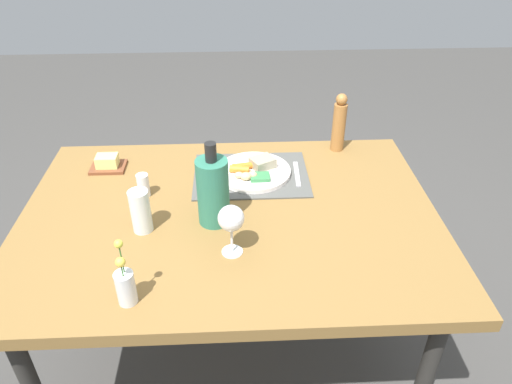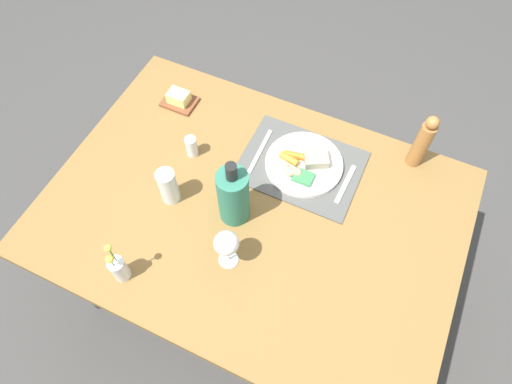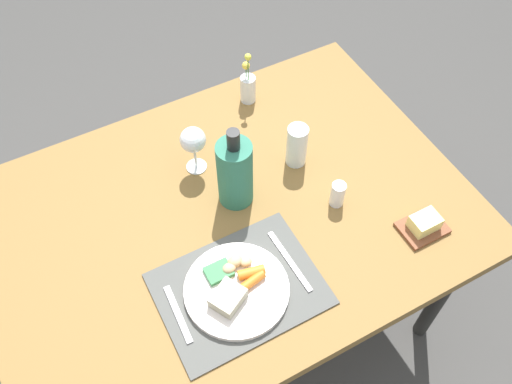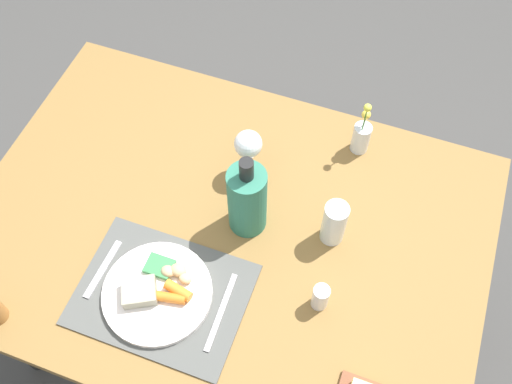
# 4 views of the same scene
# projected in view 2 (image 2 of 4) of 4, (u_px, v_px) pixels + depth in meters

# --- Properties ---
(ground_plane) EXTENTS (8.00, 8.00, 0.00)m
(ground_plane) POSITION_uv_depth(u_px,v_px,m) (254.00, 281.00, 2.14)
(ground_plane) COLOR #42413E
(dining_table) EXTENTS (1.39, 0.99, 0.71)m
(dining_table) POSITION_uv_depth(u_px,v_px,m) (253.00, 217.00, 1.58)
(dining_table) COLOR olive
(dining_table) RESTS_ON ground_plane
(placemat) EXTENTS (0.43, 0.32, 0.01)m
(placemat) POSITION_uv_depth(u_px,v_px,m) (301.00, 166.00, 1.61)
(placemat) COLOR #51524E
(placemat) RESTS_ON dining_table
(dinner_plate) EXTENTS (0.28, 0.28, 0.05)m
(dinner_plate) POSITION_uv_depth(u_px,v_px,m) (304.00, 164.00, 1.59)
(dinner_plate) COLOR white
(dinner_plate) RESTS_ON placemat
(fork) EXTENTS (0.02, 0.17, 0.00)m
(fork) POSITION_uv_depth(u_px,v_px,m) (345.00, 184.00, 1.57)
(fork) COLOR silver
(fork) RESTS_ON placemat
(knife) EXTENTS (0.02, 0.21, 0.00)m
(knife) POSITION_uv_depth(u_px,v_px,m) (260.00, 151.00, 1.64)
(knife) COLOR silver
(knife) RESTS_ON placemat
(butter_dish) EXTENTS (0.13, 0.10, 0.06)m
(butter_dish) POSITION_uv_depth(u_px,v_px,m) (179.00, 99.00, 1.75)
(butter_dish) COLOR brown
(butter_dish) RESTS_ON dining_table
(salt_shaker) EXTENTS (0.04, 0.04, 0.09)m
(salt_shaker) POSITION_uv_depth(u_px,v_px,m) (192.00, 146.00, 1.61)
(salt_shaker) COLOR white
(salt_shaker) RESTS_ON dining_table
(pepper_mill) EXTENTS (0.05, 0.05, 0.24)m
(pepper_mill) POSITION_uv_depth(u_px,v_px,m) (422.00, 142.00, 1.53)
(pepper_mill) COLOR #A66D36
(pepper_mill) RESTS_ON dining_table
(water_tumbler) EXTENTS (0.06, 0.06, 0.15)m
(water_tumbler) POSITION_uv_depth(u_px,v_px,m) (169.00, 188.00, 1.49)
(water_tumbler) COLOR silver
(water_tumbler) RESTS_ON dining_table
(wine_glass) EXTENTS (0.08, 0.08, 0.17)m
(wine_glass) POSITION_uv_depth(u_px,v_px,m) (226.00, 244.00, 1.32)
(wine_glass) COLOR white
(wine_glass) RESTS_ON dining_table
(flower_vase) EXTENTS (0.05, 0.05, 0.20)m
(flower_vase) POSITION_uv_depth(u_px,v_px,m) (118.00, 268.00, 1.35)
(flower_vase) COLOR silver
(flower_vase) RESTS_ON dining_table
(cooler_bottle) EXTENTS (0.10, 0.10, 0.29)m
(cooler_bottle) POSITION_uv_depth(u_px,v_px,m) (233.00, 196.00, 1.41)
(cooler_bottle) COLOR #2E745C
(cooler_bottle) RESTS_ON dining_table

